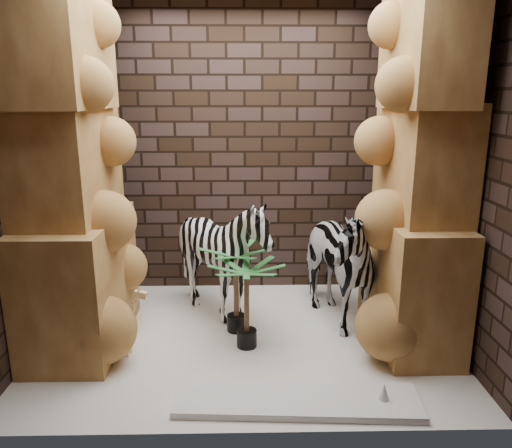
{
  "coord_description": "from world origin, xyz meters",
  "views": [
    {
      "loc": [
        0.01,
        -3.94,
        2.09
      ],
      "look_at": [
        0.1,
        0.15,
        1.01
      ],
      "focal_mm": 34.63,
      "sensor_mm": 36.0,
      "label": 1
    }
  ],
  "objects_px": {
    "zebra_left": "(223,263)",
    "palm_back": "(247,305)",
    "giraffe_toy": "(118,319)",
    "zebra_right": "(330,252)",
    "surfboard": "(297,400)",
    "palm_front": "(236,289)"
  },
  "relations": [
    {
      "from": "zebra_left",
      "to": "palm_back",
      "type": "height_order",
      "value": "zebra_left"
    },
    {
      "from": "zebra_left",
      "to": "palm_back",
      "type": "xyz_separation_m",
      "value": [
        0.22,
        -0.57,
        -0.17
      ]
    },
    {
      "from": "zebra_left",
      "to": "palm_back",
      "type": "distance_m",
      "value": 0.64
    },
    {
      "from": "giraffe_toy",
      "to": "palm_back",
      "type": "distance_m",
      "value": 1.06
    },
    {
      "from": "zebra_right",
      "to": "surfboard",
      "type": "xyz_separation_m",
      "value": [
        -0.41,
        -1.26,
        -0.67
      ]
    },
    {
      "from": "zebra_left",
      "to": "giraffe_toy",
      "type": "bearing_deg",
      "value": -136.31
    },
    {
      "from": "palm_front",
      "to": "giraffe_toy",
      "type": "bearing_deg",
      "value": -157.25
    },
    {
      "from": "zebra_right",
      "to": "zebra_left",
      "type": "xyz_separation_m",
      "value": [
        -0.98,
        0.13,
        -0.14
      ]
    },
    {
      "from": "zebra_right",
      "to": "palm_front",
      "type": "relative_size",
      "value": 1.72
    },
    {
      "from": "giraffe_toy",
      "to": "palm_back",
      "type": "relative_size",
      "value": 0.82
    },
    {
      "from": "zebra_right",
      "to": "palm_back",
      "type": "xyz_separation_m",
      "value": [
        -0.76,
        -0.45,
        -0.32
      ]
    },
    {
      "from": "zebra_right",
      "to": "surfboard",
      "type": "height_order",
      "value": "zebra_right"
    },
    {
      "from": "zebra_left",
      "to": "surfboard",
      "type": "relative_size",
      "value": 0.72
    },
    {
      "from": "giraffe_toy",
      "to": "palm_back",
      "type": "xyz_separation_m",
      "value": [
        1.05,
        0.11,
        0.07
      ]
    },
    {
      "from": "zebra_left",
      "to": "palm_front",
      "type": "xyz_separation_m",
      "value": [
        0.12,
        -0.28,
        -0.15
      ]
    },
    {
      "from": "palm_back",
      "to": "zebra_right",
      "type": "bearing_deg",
      "value": 30.47
    },
    {
      "from": "zebra_right",
      "to": "giraffe_toy",
      "type": "height_order",
      "value": "zebra_right"
    },
    {
      "from": "giraffe_toy",
      "to": "surfboard",
      "type": "distance_m",
      "value": 1.59
    },
    {
      "from": "zebra_left",
      "to": "giraffe_toy",
      "type": "relative_size",
      "value": 1.96
    },
    {
      "from": "surfboard",
      "to": "palm_front",
      "type": "bearing_deg",
      "value": 114.87
    },
    {
      "from": "zebra_left",
      "to": "giraffe_toy",
      "type": "height_order",
      "value": "zebra_left"
    },
    {
      "from": "palm_front",
      "to": "palm_back",
      "type": "relative_size",
      "value": 1.07
    }
  ]
}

